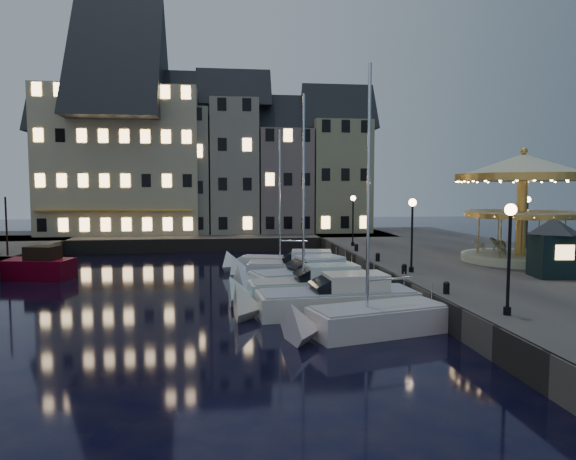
{
  "coord_description": "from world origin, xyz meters",
  "views": [
    {
      "loc": [
        -3.25,
        -26.76,
        6.02
      ],
      "look_at": [
        1.0,
        8.0,
        3.2
      ],
      "focal_mm": 32.0,
      "sensor_mm": 36.0,
      "label": 1
    }
  ],
  "objects": [
    {
      "name": "streetlamp_d",
      "position": [
        18.5,
        8.0,
        4.02
      ],
      "size": [
        0.44,
        0.44,
        4.17
      ],
      "color": "black",
      "rests_on": "quay_east"
    },
    {
      "name": "bollard_d",
      "position": [
        6.6,
        11.0,
        1.6
      ],
      "size": [
        0.3,
        0.3,
        0.57
      ],
      "color": "black",
      "rests_on": "quay_east"
    },
    {
      "name": "streetlamp_a",
      "position": [
        7.2,
        -9.0,
        4.02
      ],
      "size": [
        0.44,
        0.44,
        4.17
      ],
      "color": "black",
      "rests_on": "quay_east"
    },
    {
      "name": "bollard_c",
      "position": [
        6.6,
        5.5,
        1.6
      ],
      "size": [
        0.3,
        0.3,
        0.57
      ],
      "color": "black",
      "rests_on": "quay_east"
    },
    {
      "name": "streetlamp_c",
      "position": [
        7.2,
        14.5,
        4.02
      ],
      "size": [
        0.44,
        0.44,
        4.17
      ],
      "color": "black",
      "rests_on": "quay_east"
    },
    {
      "name": "hotel_corner",
      "position": [
        -14.0,
        30.0,
        9.78
      ],
      "size": [
        17.6,
        9.0,
        16.8
      ],
      "color": "beige",
      "rests_on": "quay_north"
    },
    {
      "name": "motorboat_f",
      "position": [
        0.74,
        9.41,
        0.53
      ],
      "size": [
        8.33,
        4.37,
        11.13
      ],
      "color": "white",
      "rests_on": "ground"
    },
    {
      "name": "townhouse_nf",
      "position": [
        9.25,
        30.0,
        8.28
      ],
      "size": [
        6.82,
        8.0,
        13.8
      ],
      "color": "gray",
      "rests_on": "quay_north"
    },
    {
      "name": "motorboat_e",
      "position": [
        1.18,
        6.75,
        0.64
      ],
      "size": [
        7.95,
        3.46,
        2.15
      ],
      "color": "silver",
      "rests_on": "ground"
    },
    {
      "name": "townhouse_nb",
      "position": [
        -14.05,
        30.0,
        8.28
      ],
      "size": [
        6.16,
        8.0,
        13.8
      ],
      "color": "gray",
      "rests_on": "quay_north"
    },
    {
      "name": "ground",
      "position": [
        0.0,
        0.0,
        0.0
      ],
      "size": [
        160.0,
        160.0,
        0.0
      ],
      "primitive_type": "plane",
      "color": "black",
      "rests_on": "ground"
    },
    {
      "name": "quay_east",
      "position": [
        14.0,
        6.0,
        0.65
      ],
      "size": [
        16.0,
        56.0,
        1.3
      ],
      "primitive_type": "cube",
      "color": "#474442",
      "rests_on": "ground"
    },
    {
      "name": "motorboat_b",
      "position": [
        1.63,
        -2.96,
        0.64
      ],
      "size": [
        8.77,
        3.12,
        2.15
      ],
      "color": "beige",
      "rests_on": "ground"
    },
    {
      "name": "bollard_b",
      "position": [
        6.6,
        0.5,
        1.6
      ],
      "size": [
        0.3,
        0.3,
        0.57
      ],
      "color": "black",
      "rests_on": "quay_east"
    },
    {
      "name": "townhouse_nc",
      "position": [
        -8.0,
        30.0,
        8.78
      ],
      "size": [
        6.82,
        8.0,
        14.8
      ],
      "color": "gray",
      "rests_on": "quay_north"
    },
    {
      "name": "ticket_kiosk",
      "position": [
        14.07,
        -1.51,
        3.46
      ],
      "size": [
        3.1,
        3.1,
        3.63
      ],
      "color": "black",
      "rests_on": "quay_east"
    },
    {
      "name": "bollard_a",
      "position": [
        6.6,
        -5.0,
        1.6
      ],
      "size": [
        0.3,
        0.3,
        0.57
      ],
      "color": "black",
      "rests_on": "quay_east"
    },
    {
      "name": "red_fishing_boat",
      "position": [
        -16.75,
        9.4,
        0.68
      ],
      "size": [
        6.96,
        3.66,
        5.69
      ],
      "color": "#650117",
      "rests_on": "ground"
    },
    {
      "name": "motorboat_a",
      "position": [
        2.53,
        -6.48,
        0.54
      ],
      "size": [
        6.99,
        3.8,
        11.56
      ],
      "color": "beige",
      "rests_on": "ground"
    },
    {
      "name": "townhouse_na",
      "position": [
        -19.5,
        30.0,
        7.78
      ],
      "size": [
        5.5,
        8.0,
        12.8
      ],
      "color": "gray",
      "rests_on": "quay_north"
    },
    {
      "name": "townhouse_nd",
      "position": [
        -2.25,
        30.0,
        9.28
      ],
      "size": [
        5.5,
        8.0,
        15.8
      ],
      "color": "gray",
      "rests_on": "quay_north"
    },
    {
      "name": "carousel",
      "position": [
        15.8,
        4.3,
        6.15
      ],
      "size": [
        8.42,
        8.42,
        7.37
      ],
      "color": "#BDBC98",
      "rests_on": "quay_east"
    },
    {
      "name": "quaywall_n",
      "position": [
        -6.0,
        22.0,
        0.65
      ],
      "size": [
        48.0,
        0.15,
        1.3
      ],
      "primitive_type": "cube",
      "color": "#47423A",
      "rests_on": "ground"
    },
    {
      "name": "motorboat_c",
      "position": [
        1.15,
        -0.02,
        0.68
      ],
      "size": [
        8.31,
        2.66,
        11.0
      ],
      "color": "silver",
      "rests_on": "ground"
    },
    {
      "name": "quay_north",
      "position": [
        -8.0,
        28.0,
        0.65
      ],
      "size": [
        44.0,
        12.0,
        1.3
      ],
      "primitive_type": "cube",
      "color": "#474442",
      "rests_on": "ground"
    },
    {
      "name": "quaywall_e",
      "position": [
        6.0,
        6.0,
        0.65
      ],
      "size": [
        0.15,
        44.0,
        1.3
      ],
      "primitive_type": "cube",
      "color": "#47423A",
      "rests_on": "ground"
    },
    {
      "name": "townhouse_ne",
      "position": [
        3.2,
        30.0,
        7.78
      ],
      "size": [
        6.16,
        8.0,
        12.8
      ],
      "color": "slate",
      "rests_on": "quay_north"
    },
    {
      "name": "streetlamp_b",
      "position": [
        7.2,
        1.0,
        4.02
      ],
      "size": [
        0.44,
        0.44,
        4.17
      ],
      "color": "black",
      "rests_on": "quay_east"
    },
    {
      "name": "motorboat_d",
      "position": [
        1.23,
        3.19,
        0.64
      ],
      "size": [
        7.84,
        4.49,
        2.15
      ],
      "color": "silver",
      "rests_on": "ground"
    }
  ]
}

